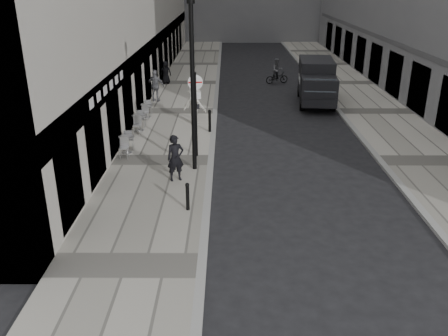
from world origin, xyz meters
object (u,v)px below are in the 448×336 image
at_px(panel_van, 317,80).
at_px(walking_man, 175,158).
at_px(sign_post, 196,103).
at_px(lamppost, 192,77).
at_px(cyclist, 277,74).

bearing_deg(panel_van, walking_man, -115.16).
height_order(sign_post, panel_van, sign_post).
bearing_deg(lamppost, panel_van, 58.78).
relative_size(walking_man, cyclist, 0.98).
height_order(walking_man, panel_van, panel_van).
bearing_deg(cyclist, walking_man, -123.69).
distance_m(sign_post, panel_van, 11.59).
distance_m(walking_man, panel_van, 14.05).
height_order(panel_van, cyclist, panel_van).
xyz_separation_m(walking_man, lamppost, (0.62, 1.12, 2.76)).
relative_size(walking_man, sign_post, 0.49).
height_order(walking_man, sign_post, sign_post).
height_order(walking_man, lamppost, lamppost).
bearing_deg(sign_post, panel_van, 48.11).
distance_m(lamppost, cyclist, 17.42).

